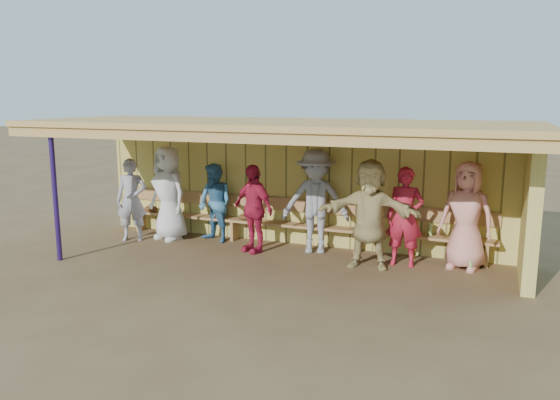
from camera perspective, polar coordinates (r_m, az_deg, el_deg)
The scene contains 12 objects.
ground at distance 9.93m, azimuth -0.74°, elevation -6.31°, with size 90.00×90.00×0.00m, color brown.
player_a at distance 11.54m, azimuth -15.24°, elevation 0.02°, with size 0.62×0.40×1.69m, color gray.
player_b at distance 11.43m, azimuth -11.58°, elevation 0.71°, with size 0.95×0.62×1.94m, color silver.
player_c at distance 11.11m, azimuth -6.79°, elevation -0.31°, with size 0.78×0.61×1.60m, color teal.
player_d at distance 10.30m, azimuth -2.83°, elevation -0.89°, with size 0.98×0.41×1.68m, color #B81D3E.
player_e at distance 10.26m, azimuth 3.74°, elevation -0.15°, with size 1.27×0.73×1.96m, color gray.
player_f at distance 9.43m, azimuth 9.32°, elevation -1.45°, with size 1.75×0.56×1.88m, color tan.
player_g at distance 9.68m, azimuth 12.92°, elevation -1.72°, with size 0.63×0.41×1.73m, color #B11C31.
player_h at distance 9.77m, azimuth 18.91°, elevation -1.55°, with size 0.91×0.59×1.86m, color tan.
dugout_structure at distance 10.08m, azimuth 2.76°, elevation 3.78°, with size 8.80×3.20×2.50m.
bench at distance 10.80m, azimuth 1.49°, elevation -2.03°, with size 7.60×0.34×0.93m.
dugout_equipment at distance 11.09m, azimuth -3.91°, elevation -1.91°, with size 6.84×0.62×0.80m.
Camera 1 is at (3.60, -8.79, 2.89)m, focal length 35.00 mm.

